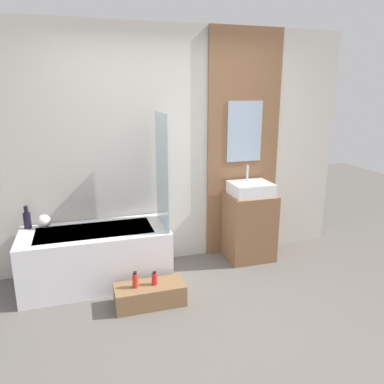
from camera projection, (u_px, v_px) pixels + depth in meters
The scene contains 12 objects.
ground_plane at pixel (216, 337), 3.03m from camera, with size 12.00×12.00×0.00m, color #605B56.
wall_tiled_back at pixel (168, 149), 4.15m from camera, with size 4.20×0.06×2.60m, color beige.
wall_wood_accent at pixel (243, 145), 4.35m from camera, with size 0.88×0.04×2.60m.
bathtub at pixel (96, 257), 3.81m from camera, with size 1.45×0.68×0.58m.
glass_shower_screen at pixel (162, 171), 3.75m from camera, with size 0.01×0.56×1.15m, color silver.
wooden_step_bench at pixel (150, 295), 3.47m from camera, with size 0.64×0.28×0.20m, color olive.
vanity_cabinet at pixel (249, 227), 4.37m from camera, with size 0.53×0.44×0.78m, color brown.
sink at pixel (251, 189), 4.25m from camera, with size 0.46×0.39×0.33m.
vase_tall_dark at pixel (27, 219), 3.76m from camera, with size 0.07×0.07×0.23m.
vase_round_light at pixel (44, 221), 3.78m from camera, with size 0.14×0.14×0.14m, color silver.
bottle_soap_primary at pixel (135, 280), 3.39m from camera, with size 0.05×0.05×0.15m.
bottle_soap_secondary at pixel (155, 279), 3.44m from camera, with size 0.05×0.05×0.13m.
Camera 1 is at (-0.95, -2.44, 1.93)m, focal length 35.00 mm.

